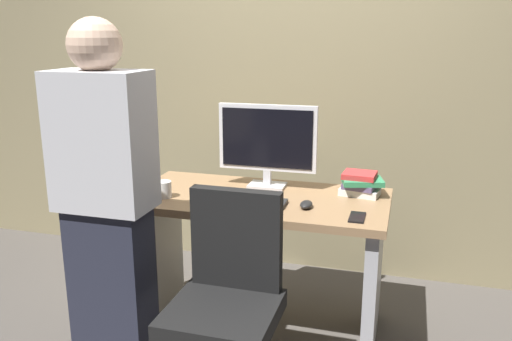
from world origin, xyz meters
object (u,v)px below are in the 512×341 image
person_at_desk (107,210)px  keyboard (243,201)px  desk (259,238)px  mouse (306,205)px  monitor (267,141)px  cell_phone (357,217)px  book_stack (361,184)px  cup_near_keyboard (164,189)px  office_chair (227,315)px

person_at_desk → keyboard: 0.69m
desk → mouse: 0.39m
desk → mouse: bearing=-23.8°
monitor → cell_phone: (0.53, -0.37, -0.25)m
monitor → book_stack: (0.51, -0.01, -0.19)m
person_at_desk → keyboard: person_at_desk is taller
person_at_desk → book_stack: bearing=39.1°
keyboard → book_stack: bearing=27.0°
monitor → book_stack: 0.54m
person_at_desk → cell_phone: 1.12m
cup_near_keyboard → book_stack: size_ratio=0.36×
keyboard → book_stack: 0.63m
book_stack → office_chair: bearing=-119.0°
mouse → book_stack: bearing=51.0°
monitor → cup_near_keyboard: monitor is taller
keyboard → cup_near_keyboard: (-0.42, -0.03, 0.03)m
desk → cell_phone: size_ratio=9.29×
person_at_desk → cup_near_keyboard: bearing=86.5°
cup_near_keyboard → cell_phone: 0.99m
office_chair → cup_near_keyboard: 0.80m
mouse → desk: bearing=156.2°
office_chair → monitor: 1.01m
desk → person_at_desk: (-0.49, -0.65, 0.33)m
desk → cell_phone: bearing=-20.6°
cup_near_keyboard → person_at_desk: bearing=-93.5°
desk → keyboard: (-0.04, -0.13, 0.25)m
cup_near_keyboard → office_chair: bearing=-44.3°
book_stack → desk: bearing=-162.0°
cup_near_keyboard → keyboard: bearing=3.4°
cup_near_keyboard → cell_phone: size_ratio=0.59×
office_chair → cell_phone: size_ratio=6.53×
keyboard → mouse: bearing=0.7°
office_chair → person_at_desk: (-0.54, 0.01, 0.41)m
book_stack → cell_phone: (0.02, -0.36, -0.06)m
desk → cell_phone: 0.61m
book_stack → keyboard: bearing=-151.4°
desk → monitor: 0.52m
keyboard → cup_near_keyboard: 0.42m
monitor → keyboard: monitor is taller
desk → cup_near_keyboard: (-0.46, -0.16, 0.28)m
book_stack → cell_phone: 0.37m
office_chair → person_at_desk: bearing=178.8°
mouse → cell_phone: bearing=-16.9°
office_chair → desk: bearing=94.4°
office_chair → monitor: (-0.05, 0.83, 0.58)m
monitor → book_stack: bearing=-0.7°
monitor → person_at_desk: bearing=-120.9°
book_stack → mouse: bearing=-129.0°
cup_near_keyboard → book_stack: 1.02m
book_stack → cup_near_keyboard: bearing=-161.5°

